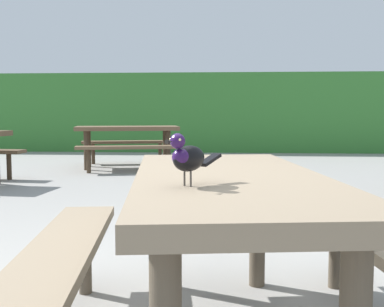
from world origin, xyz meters
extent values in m
cube|color=#387A33|center=(0.00, 10.57, 0.97)|extent=(28.00, 1.98, 1.95)
cube|color=#84725B|center=(0.34, -0.21, 0.70)|extent=(0.99, 1.88, 0.07)
cylinder|color=brown|center=(-0.02, 0.45, 0.33)|extent=(0.09, 0.09, 0.67)
cylinder|color=brown|center=(0.51, 0.52, 0.33)|extent=(0.09, 0.09, 0.67)
cube|color=#84725B|center=(-0.36, -0.30, 0.41)|extent=(0.50, 1.73, 0.05)
cylinder|color=brown|center=(-0.44, 0.33, 0.20)|extent=(0.07, 0.07, 0.39)
cylinder|color=brown|center=(0.95, 0.51, 0.20)|extent=(0.07, 0.07, 0.39)
ellipsoid|color=black|center=(0.20, -0.56, 0.84)|extent=(0.14, 0.16, 0.09)
ellipsoid|color=#2D144C|center=(0.18, -0.60, 0.84)|extent=(0.09, 0.09, 0.06)
sphere|color=#2D144C|center=(0.16, -0.61, 0.90)|extent=(0.05, 0.05, 0.05)
sphere|color=#EAE08C|center=(0.17, -0.63, 0.90)|extent=(0.01, 0.01, 0.01)
sphere|color=#EAE08C|center=(0.14, -0.61, 0.90)|extent=(0.01, 0.01, 0.01)
cone|color=black|center=(0.14, -0.65, 0.90)|extent=(0.03, 0.03, 0.02)
cube|color=black|center=(0.27, -0.47, 0.82)|extent=(0.09, 0.10, 0.04)
cylinder|color=#47423D|center=(0.21, -0.58, 0.77)|extent=(0.01, 0.01, 0.05)
cylinder|color=#47423D|center=(0.18, -0.56, 0.77)|extent=(0.01, 0.01, 0.05)
cube|color=brown|center=(-1.43, 6.31, 0.70)|extent=(1.92, 1.13, 0.07)
cylinder|color=#423324|center=(-0.69, 6.20, 0.33)|extent=(0.09, 0.09, 0.67)
cylinder|color=#423324|center=(-0.80, 6.72, 0.33)|extent=(0.09, 0.09, 0.67)
cylinder|color=#423324|center=(-2.06, 5.90, 0.33)|extent=(0.09, 0.09, 0.67)
cylinder|color=#423324|center=(-2.17, 6.42, 0.33)|extent=(0.09, 0.09, 0.67)
cube|color=brown|center=(-1.28, 5.63, 0.41)|extent=(1.73, 0.65, 0.05)
cylinder|color=#423324|center=(-0.65, 5.77, 0.20)|extent=(0.07, 0.07, 0.39)
cylinder|color=#423324|center=(-1.90, 5.49, 0.20)|extent=(0.07, 0.07, 0.39)
cube|color=brown|center=(-1.58, 6.99, 0.41)|extent=(1.73, 0.65, 0.05)
cylinder|color=#423324|center=(-0.96, 7.13, 0.20)|extent=(0.07, 0.07, 0.39)
cylinder|color=#423324|center=(-2.21, 6.85, 0.20)|extent=(0.07, 0.07, 0.39)
cylinder|color=#382B1D|center=(-2.86, 4.66, 0.20)|extent=(0.07, 0.07, 0.39)
camera|label=1|loc=(0.33, -2.22, 1.00)|focal=45.37mm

